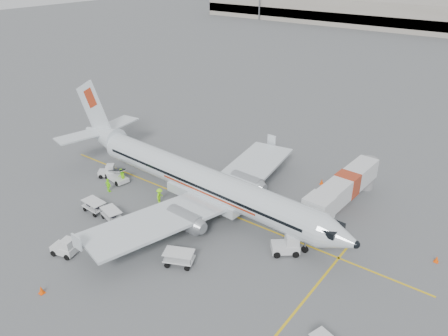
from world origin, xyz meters
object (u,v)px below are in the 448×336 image
Objects in this scene: belt_loader at (116,171)px; aircraft at (201,162)px; jet_bridge at (346,191)px; tug_mid at (64,246)px; tug_aft at (107,171)px; tug_fore at (285,244)px.

aircraft is at bearing 18.43° from belt_loader.
tug_mid is at bearing -124.18° from jet_bridge.
aircraft reaches higher than belt_loader.
belt_loader is 2.32× the size of tug_aft.
belt_loader is at bearing 105.50° from tug_mid.
belt_loader is (-11.56, -1.67, -3.80)m from aircraft.
tug_mid is 1.09× the size of tug_aft.
tug_mid is at bearing -105.08° from aircraft.
jet_bridge is at bearing 33.50° from belt_loader.
tug_aft is (-1.62, 0.00, -0.48)m from belt_loader.
tug_mid is at bearing 177.97° from tug_fore.
tug_fore is (22.51, -0.15, -0.29)m from belt_loader.
tug_fore reaches higher than tug_aft.
aircraft reaches higher than jet_bridge.
jet_bridge is at bearing -15.52° from tug_aft.
tug_fore is at bearing -37.82° from tug_aft.
aircraft is at bearing 131.22° from tug_fore.
tug_aft is (-8.65, 11.95, -0.07)m from tug_mid.
jet_bridge reaches higher than tug_mid.
tug_fore is (10.96, -1.82, -4.10)m from aircraft.
jet_bridge is 10.43m from tug_fore.
belt_loader is 22.52m from tug_fore.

